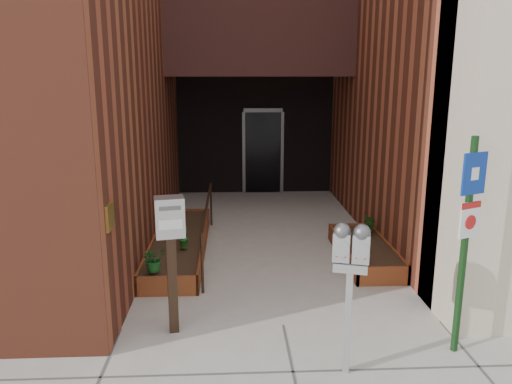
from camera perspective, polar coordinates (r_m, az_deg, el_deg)
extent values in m
plane|color=#9E9991|center=(6.44, 3.12, -14.98)|extent=(80.00, 80.00, 0.00)
cube|color=beige|center=(6.69, 25.53, 4.73)|extent=(1.10, 1.20, 4.40)
cube|color=black|center=(11.69, 0.22, 17.99)|extent=(4.20, 2.00, 2.00)
cube|color=black|center=(13.14, -0.12, 6.55)|extent=(4.00, 0.30, 3.00)
cube|color=black|center=(13.04, 0.80, 4.50)|extent=(0.90, 0.06, 2.10)
cube|color=#B79338|center=(5.82, -16.39, -2.70)|extent=(0.04, 0.30, 0.30)
cube|color=maroon|center=(7.23, -10.17, -10.55)|extent=(0.90, 0.04, 0.30)
cube|color=maroon|center=(10.56, -7.79, -2.73)|extent=(0.90, 0.04, 0.30)
cube|color=maroon|center=(8.93, -11.51, -5.91)|extent=(0.04, 3.60, 0.30)
cube|color=maroon|center=(8.84, -5.96, -5.90)|extent=(0.04, 3.60, 0.30)
cube|color=black|center=(8.88, -8.75, -6.03)|extent=(0.82, 3.52, 0.26)
cube|color=maroon|center=(7.68, 14.37, -9.31)|extent=(0.80, 0.04, 0.30)
cube|color=maroon|center=(9.63, 10.64, -4.43)|extent=(0.80, 0.04, 0.30)
cube|color=maroon|center=(8.56, 9.81, -6.70)|extent=(0.04, 2.20, 0.30)
cube|color=maroon|center=(8.75, 14.71, -6.49)|extent=(0.04, 2.20, 0.30)
cube|color=black|center=(8.65, 12.28, -6.72)|extent=(0.72, 2.12, 0.26)
cylinder|color=black|center=(7.14, -6.17, -8.12)|extent=(0.04, 0.04, 0.90)
cylinder|color=black|center=(10.28, -5.15, -1.38)|extent=(0.04, 0.04, 0.90)
cylinder|color=black|center=(8.58, -5.63, -1.40)|extent=(0.04, 3.30, 0.04)
cube|color=#9E9EA0|center=(5.37, 10.45, -14.48)|extent=(0.08, 0.08, 1.13)
cube|color=#9E9EA0|center=(5.12, 10.73, -8.44)|extent=(0.36, 0.23, 0.09)
cube|color=#9E9EA0|center=(5.05, 9.74, -6.23)|extent=(0.19, 0.16, 0.29)
sphere|color=#59595B|center=(5.00, 9.82, -4.41)|extent=(0.17, 0.17, 0.17)
cube|color=white|center=(4.99, 9.70, -6.21)|extent=(0.10, 0.04, 0.06)
cube|color=#B21414|center=(5.02, 9.66, -7.18)|extent=(0.10, 0.04, 0.03)
cube|color=#9E9EA0|center=(5.05, 11.93, -6.36)|extent=(0.19, 0.16, 0.29)
sphere|color=#59595B|center=(4.99, 12.02, -4.53)|extent=(0.17, 0.17, 0.17)
cube|color=white|center=(4.98, 11.91, -6.34)|extent=(0.10, 0.04, 0.06)
cube|color=#B21414|center=(5.01, 11.86, -7.31)|extent=(0.10, 0.04, 0.03)
cube|color=#143815|center=(5.85, 22.68, -6.00)|extent=(0.07, 0.07, 2.44)
cube|color=navy|center=(5.62, 23.69, 1.94)|extent=(0.31, 0.16, 0.44)
cube|color=white|center=(5.62, 23.73, 1.93)|extent=(0.11, 0.06, 0.13)
cube|color=white|center=(5.73, 23.22, -2.95)|extent=(0.26, 0.13, 0.39)
cube|color=#B21414|center=(5.69, 23.41, -1.41)|extent=(0.26, 0.12, 0.07)
cylinder|color=#B21414|center=(5.73, 23.30, -3.19)|extent=(0.15, 0.08, 0.16)
cube|color=black|center=(6.12, -9.53, -10.35)|extent=(0.13, 0.13, 1.23)
cube|color=#B5B5B8|center=(5.84, -9.84, -2.81)|extent=(0.37, 0.30, 0.47)
cube|color=#59595B|center=(5.68, -9.80, -1.87)|extent=(0.24, 0.06, 0.04)
cube|color=white|center=(5.73, -9.73, -3.70)|extent=(0.26, 0.06, 0.11)
imported|color=#17511B|center=(7.31, -11.61, -7.45)|extent=(0.48, 0.48, 0.38)
imported|color=#1A5B1A|center=(8.20, -8.39, -5.08)|extent=(0.28, 0.28, 0.36)
imported|color=#1D5A19|center=(8.98, -9.13, -3.37)|extent=(0.28, 0.28, 0.39)
imported|color=#245217|center=(9.52, -9.77, -2.60)|extent=(0.25, 0.25, 0.34)
imported|color=#1E5718|center=(7.67, 12.29, -6.70)|extent=(0.20, 0.20, 0.33)
imported|color=#1A5518|center=(8.97, 12.81, -3.71)|extent=(0.23, 0.23, 0.34)
imported|color=#1E5117|center=(9.19, 12.89, -3.42)|extent=(0.29, 0.29, 0.31)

